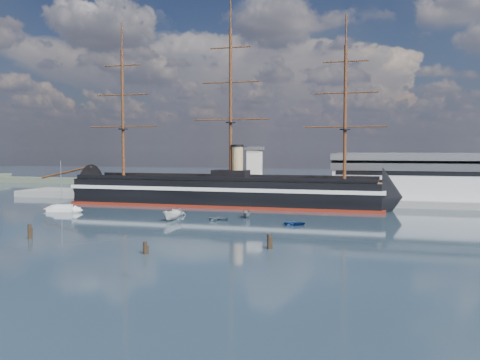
# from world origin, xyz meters

# --- Properties ---
(ground) EXTENTS (600.00, 600.00, 0.00)m
(ground) POSITION_xyz_m (0.00, 40.00, 0.00)
(ground) COLOR #19222E
(ground) RESTS_ON ground
(quay) EXTENTS (180.00, 18.00, 2.00)m
(quay) POSITION_xyz_m (10.00, 76.00, 0.00)
(quay) COLOR slate
(quay) RESTS_ON ground
(warehouse) EXTENTS (63.00, 21.00, 11.60)m
(warehouse) POSITION_xyz_m (58.00, 80.00, 7.98)
(warehouse) COLOR #B7BABC
(warehouse) RESTS_ON ground
(quay_tower) EXTENTS (5.00, 5.00, 15.00)m
(quay_tower) POSITION_xyz_m (3.00, 73.00, 9.75)
(quay_tower) COLOR silver
(quay_tower) RESTS_ON ground
(shoreline) EXTENTS (120.00, 10.00, 4.00)m
(shoreline) POSITION_xyz_m (-139.23, 135.00, 1.45)
(shoreline) COLOR #3F4C38
(shoreline) RESTS_ON ground
(warship) EXTENTS (112.88, 16.30, 53.94)m
(warship) POSITION_xyz_m (-4.34, 60.00, 4.04)
(warship) COLOR black
(warship) RESTS_ON ground
(sailboat) EXTENTS (8.60, 4.01, 13.26)m
(sailboat) POSITION_xyz_m (-38.11, 34.23, 0.84)
(sailboat) COLOR silver
(sailboat) RESTS_ON ground
(motorboat_a) EXTENTS (7.95, 3.79, 3.06)m
(motorboat_a) POSITION_xyz_m (-4.13, 26.45, 0.00)
(motorboat_a) COLOR silver
(motorboat_a) RESTS_ON ground
(motorboat_b) EXTENTS (1.39, 2.94, 1.33)m
(motorboat_b) POSITION_xyz_m (6.10, 29.25, 0.00)
(motorboat_b) COLOR slate
(motorboat_b) RESTS_ON ground
(motorboat_c) EXTENTS (5.55, 3.11, 2.10)m
(motorboat_c) POSITION_xyz_m (10.92, 35.60, 0.00)
(motorboat_c) COLOR gray
(motorboat_c) RESTS_ON ground
(motorboat_d) EXTENTS (4.82, 5.60, 1.92)m
(motorboat_d) POSITION_xyz_m (-6.10, 35.70, 0.00)
(motorboat_d) COLOR silver
(motorboat_d) RESTS_ON ground
(motorboat_e) EXTENTS (1.38, 2.94, 1.33)m
(motorboat_e) POSITION_xyz_m (24.06, 26.64, 0.00)
(motorboat_e) COLOR navy
(motorboat_e) RESTS_ON ground
(piling_near_left) EXTENTS (0.64, 0.64, 3.34)m
(piling_near_left) POSITION_xyz_m (-19.40, -3.37, 0.00)
(piling_near_left) COLOR black
(piling_near_left) RESTS_ON ground
(piling_near_mid) EXTENTS (0.64, 0.64, 2.64)m
(piling_near_mid) POSITION_xyz_m (7.19, -10.40, 0.00)
(piling_near_mid) COLOR black
(piling_near_mid) RESTS_ON ground
(piling_near_right) EXTENTS (0.64, 0.64, 3.18)m
(piling_near_right) POSITION_xyz_m (24.82, -1.03, 0.00)
(piling_near_right) COLOR black
(piling_near_right) RESTS_ON ground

